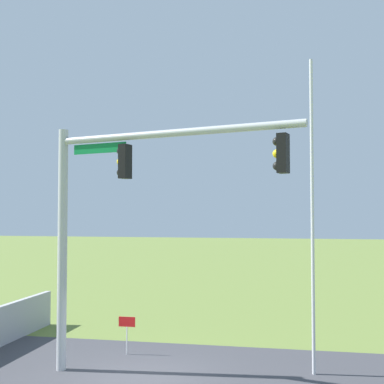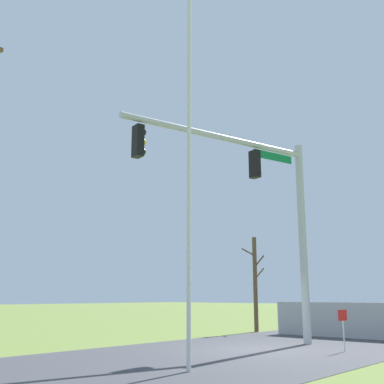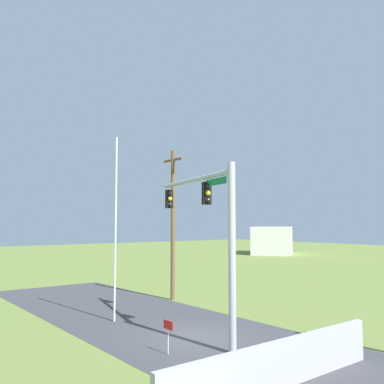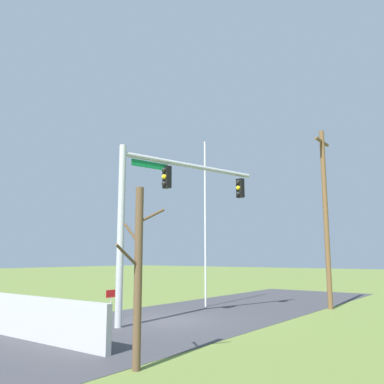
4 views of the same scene
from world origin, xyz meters
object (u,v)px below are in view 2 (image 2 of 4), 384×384
Objects in this scene: flagpole at (189,170)px; signal_mast at (262,196)px; bare_tree at (255,282)px; open_sign at (343,320)px.

signal_mast is at bearing 15.40° from flagpole.
flagpole is 12.63m from bare_tree.
bare_tree reaches higher than open_sign.
flagpole is 7.47× the size of open_sign.
flagpole reaches higher than bare_tree.
bare_tree is (5.64, 4.15, -2.72)m from signal_mast.
flagpole is (-5.42, -1.49, -0.41)m from signal_mast.
flagpole is at bearing -152.96° from bare_tree.
signal_mast is 5.92× the size of open_sign.
open_sign is (-5.16, -6.57, -1.34)m from bare_tree.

